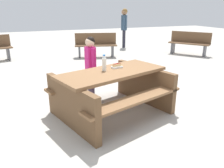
{
  "coord_description": "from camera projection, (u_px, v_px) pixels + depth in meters",
  "views": [
    {
      "loc": [
        -1.33,
        -3.28,
        1.74
      ],
      "look_at": [
        0.0,
        0.0,
        0.52
      ],
      "focal_mm": 36.02,
      "sensor_mm": 36.0,
      "label": 1
    }
  ],
  "objects": [
    {
      "name": "ground_plane",
      "position": [
        112.0,
        112.0,
        3.91
      ],
      "size": [
        30.0,
        30.0,
        0.0
      ],
      "primitive_type": "plane",
      "color": "#B7B2A8",
      "rests_on": "ground"
    },
    {
      "name": "picnic_table",
      "position": [
        112.0,
        89.0,
        3.76
      ],
      "size": [
        2.13,
        1.86,
        0.75
      ],
      "color": "brown",
      "rests_on": "ground"
    },
    {
      "name": "soda_bottle",
      "position": [
        104.0,
        63.0,
        3.65
      ],
      "size": [
        0.07,
        0.07,
        0.27
      ],
      "color": "silver",
      "rests_on": "picnic_table"
    },
    {
      "name": "hotdog_tray",
      "position": [
        117.0,
        66.0,
        3.84
      ],
      "size": [
        0.19,
        0.13,
        0.08
      ],
      "color": "white",
      "rests_on": "picnic_table"
    },
    {
      "name": "child_in_coat",
      "position": [
        90.0,
        59.0,
        4.46
      ],
      "size": [
        0.2,
        0.29,
        1.2
      ],
      "color": "#3F334C",
      "rests_on": "ground"
    },
    {
      "name": "park_bench_near",
      "position": [
        189.0,
        43.0,
        8.58
      ],
      "size": [
        1.19,
        1.46,
        0.85
      ],
      "color": "brown",
      "rests_on": "ground"
    },
    {
      "name": "park_bench_mid",
      "position": [
        96.0,
        44.0,
        8.18
      ],
      "size": [
        1.55,
        0.79,
        0.85
      ],
      "color": "brown",
      "rests_on": "ground"
    },
    {
      "name": "bystander_adult",
      "position": [
        124.0,
        23.0,
        9.91
      ],
      "size": [
        0.34,
        0.37,
        1.69
      ],
      "color": "#262633",
      "rests_on": "ground"
    }
  ]
}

